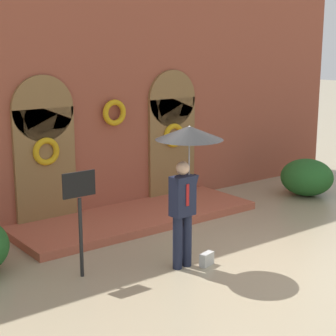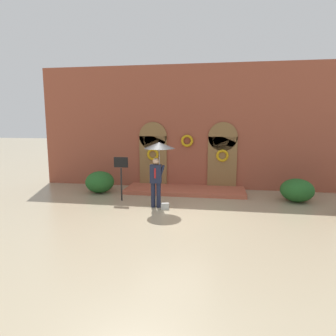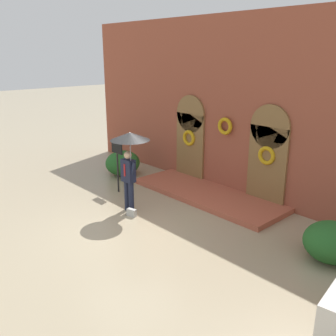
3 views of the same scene
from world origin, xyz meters
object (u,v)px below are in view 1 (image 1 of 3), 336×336
person_with_umbrella (188,154)px  shrub_right (307,177)px  handbag (207,259)px  sign_post (80,207)px

person_with_umbrella → shrub_right: person_with_umbrella is taller
person_with_umbrella → handbag: size_ratio=8.44×
sign_post → person_with_umbrella: bearing=-22.8°
person_with_umbrella → handbag: (0.27, -0.20, -1.80)m
handbag → shrub_right: size_ratio=0.22×
handbag → person_with_umbrella: bearing=128.5°
person_with_umbrella → shrub_right: bearing=18.0°
handbag → shrub_right: bearing=6.0°
sign_post → handbag: bearing=-25.0°
person_with_umbrella → shrub_right: 5.61m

